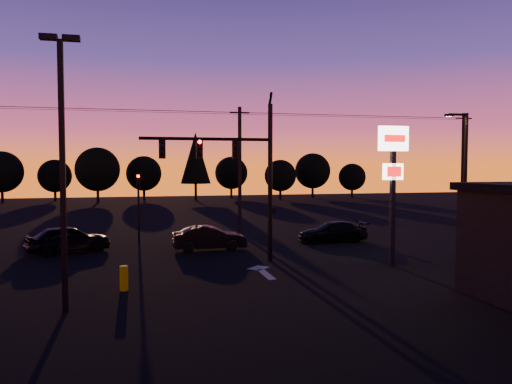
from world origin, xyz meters
TOP-DOWN VIEW (x-y plane):
  - ground at (0.00, 0.00)m, footprint 120.00×120.00m
  - lane_arrow at (0.50, 1.67)m, footprint 1.20×3.10m
  - traffic_signal_mast at (-0.10, 3.99)m, footprint 6.79×0.52m
  - secondary_signal at (-5.00, 11.49)m, footprint 0.30×0.31m
  - parking_lot_light at (-7.50, -3.00)m, footprint 1.25×0.30m
  - pylon_sign at (7.00, 1.50)m, footprint 1.50×0.28m
  - streetlight at (13.91, 5.50)m, footprint 1.55×0.35m
  - utility_pole_1 at (2.00, 14.00)m, footprint 1.40×0.26m
  - utility_pole_2 at (20.00, 14.00)m, footprint 1.40×0.26m
  - power_wires at (2.00, 14.00)m, footprint 36.00×1.22m
  - bollard at (-5.66, -0.49)m, footprint 0.32×0.32m
  - tree_0 at (-22.00, 50.00)m, footprint 5.36×5.36m
  - tree_1 at (-16.00, 53.00)m, footprint 4.54×4.54m
  - tree_2 at (-10.00, 48.00)m, footprint 5.77×5.78m
  - tree_3 at (-4.00, 52.00)m, footprint 4.95×4.95m
  - tree_4 at (3.00, 49.00)m, footprint 4.18×4.18m
  - tree_5 at (9.00, 54.00)m, footprint 4.95×4.95m
  - tree_6 at (15.00, 48.00)m, footprint 4.54×4.54m
  - tree_7 at (21.00, 51.00)m, footprint 5.36×5.36m
  - tree_8 at (27.00, 50.00)m, footprint 4.12×4.12m
  - car_left at (-8.88, 9.06)m, footprint 4.87×3.30m
  - car_mid at (-1.04, 8.06)m, footprint 4.25×1.50m
  - car_right at (7.09, 9.25)m, footprint 4.52×1.91m

SIDE VIEW (x-z plane):
  - ground at x=0.00m, z-range 0.00..0.00m
  - lane_arrow at x=0.50m, z-range 0.00..0.01m
  - bollard at x=-5.66m, z-range 0.00..0.97m
  - car_right at x=7.09m, z-range 0.00..1.30m
  - car_mid at x=-1.04m, z-range 0.00..1.40m
  - car_left at x=-8.88m, z-range 0.00..1.54m
  - secondary_signal at x=-5.00m, z-range 0.69..5.04m
  - tree_8 at x=27.00m, z-range 0.53..5.71m
  - tree_1 at x=-16.00m, z-range 0.58..6.29m
  - tree_6 at x=15.00m, z-range 0.58..6.29m
  - tree_3 at x=-4.00m, z-range 0.63..6.86m
  - tree_5 at x=9.00m, z-range 0.63..6.86m
  - tree_0 at x=-22.00m, z-range 0.69..7.43m
  - tree_7 at x=21.00m, z-range 0.69..7.43m
  - tree_2 at x=-10.00m, z-range 0.74..8.00m
  - streetlight at x=13.91m, z-range 0.42..8.42m
  - utility_pole_1 at x=2.00m, z-range 0.09..9.09m
  - utility_pole_2 at x=20.00m, z-range 0.09..9.09m
  - pylon_sign at x=7.00m, z-range 1.51..8.31m
  - traffic_signal_mast at x=-0.10m, z-range 0.65..9.23m
  - parking_lot_light at x=-7.50m, z-range 0.70..9.84m
  - tree_4 at x=3.00m, z-range 1.18..10.68m
  - power_wires at x=2.00m, z-range 8.53..8.60m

